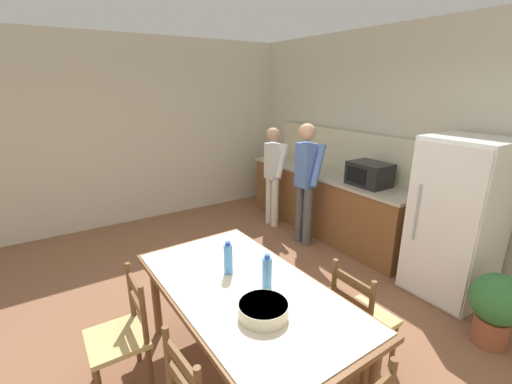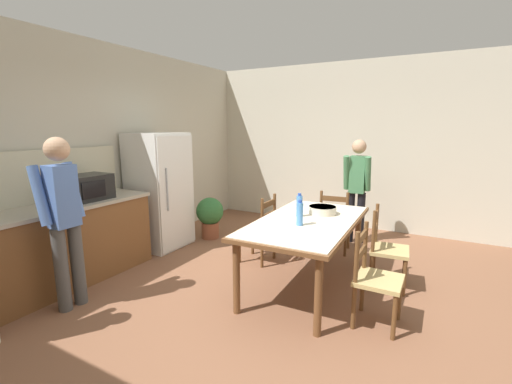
{
  "view_description": "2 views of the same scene",
  "coord_description": "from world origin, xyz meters",
  "px_view_note": "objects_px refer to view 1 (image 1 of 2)",
  "views": [
    {
      "loc": [
        2.37,
        -1.32,
        2.2
      ],
      "look_at": [
        -0.14,
        0.3,
        1.24
      ],
      "focal_mm": 24.0,
      "sensor_mm": 36.0,
      "label": 1
    },
    {
      "loc": [
        -2.93,
        -1.48,
        1.8
      ],
      "look_at": [
        0.17,
        0.23,
        1.11
      ],
      "focal_mm": 24.0,
      "sensor_mm": 36.0,
      "label": 2
    }
  ],
  "objects_px": {
    "refrigerator": "(456,220)",
    "chair_side_near_left": "(122,336)",
    "chair_side_far_right": "(360,318)",
    "bottle_near_centre": "(228,259)",
    "serving_bowl": "(263,309)",
    "person_at_sink": "(273,172)",
    "microwave": "(369,174)",
    "bottle_off_centre": "(267,273)",
    "person_at_counter": "(306,178)",
    "potted_plant": "(497,305)",
    "dining_table": "(245,297)"
  },
  "relations": [
    {
      "from": "person_at_counter",
      "to": "person_at_sink",
      "type": "bearing_deg",
      "value": 88.61
    },
    {
      "from": "bottle_near_centre",
      "to": "potted_plant",
      "type": "relative_size",
      "value": 0.4
    },
    {
      "from": "chair_side_far_right",
      "to": "person_at_sink",
      "type": "bearing_deg",
      "value": -22.12
    },
    {
      "from": "refrigerator",
      "to": "serving_bowl",
      "type": "height_order",
      "value": "refrigerator"
    },
    {
      "from": "chair_side_near_left",
      "to": "person_at_counter",
      "type": "bearing_deg",
      "value": 113.06
    },
    {
      "from": "serving_bowl",
      "to": "potted_plant",
      "type": "height_order",
      "value": "serving_bowl"
    },
    {
      "from": "person_at_counter",
      "to": "potted_plant",
      "type": "height_order",
      "value": "person_at_counter"
    },
    {
      "from": "microwave",
      "to": "bottle_near_centre",
      "type": "relative_size",
      "value": 1.85
    },
    {
      "from": "bottle_off_centre",
      "to": "potted_plant",
      "type": "xyz_separation_m",
      "value": [
        0.79,
        1.85,
        -0.52
      ]
    },
    {
      "from": "bottle_near_centre",
      "to": "serving_bowl",
      "type": "distance_m",
      "value": 0.58
    },
    {
      "from": "chair_side_far_right",
      "to": "chair_side_near_left",
      "type": "distance_m",
      "value": 1.81
    },
    {
      "from": "bottle_near_centre",
      "to": "chair_side_near_left",
      "type": "relative_size",
      "value": 0.3
    },
    {
      "from": "serving_bowl",
      "to": "person_at_counter",
      "type": "height_order",
      "value": "person_at_counter"
    },
    {
      "from": "bottle_near_centre",
      "to": "dining_table",
      "type": "bearing_deg",
      "value": 1.63
    },
    {
      "from": "dining_table",
      "to": "person_at_sink",
      "type": "xyz_separation_m",
      "value": [
        -2.35,
        1.93,
        0.17
      ]
    },
    {
      "from": "chair_side_near_left",
      "to": "potted_plant",
      "type": "bearing_deg",
      "value": 65.35
    },
    {
      "from": "bottle_off_centre",
      "to": "chair_side_near_left",
      "type": "xyz_separation_m",
      "value": [
        -0.5,
        -0.94,
        -0.47
      ]
    },
    {
      "from": "bottle_off_centre",
      "to": "microwave",
      "type": "bearing_deg",
      "value": 113.91
    },
    {
      "from": "microwave",
      "to": "chair_side_near_left",
      "type": "relative_size",
      "value": 0.55
    },
    {
      "from": "microwave",
      "to": "person_at_counter",
      "type": "height_order",
      "value": "person_at_counter"
    },
    {
      "from": "refrigerator",
      "to": "person_at_counter",
      "type": "xyz_separation_m",
      "value": [
        -1.79,
        -0.5,
        0.1
      ]
    },
    {
      "from": "dining_table",
      "to": "bottle_off_centre",
      "type": "bearing_deg",
      "value": 54.66
    },
    {
      "from": "chair_side_near_left",
      "to": "person_at_counter",
      "type": "height_order",
      "value": "person_at_counter"
    },
    {
      "from": "refrigerator",
      "to": "person_at_sink",
      "type": "distance_m",
      "value": 2.62
    },
    {
      "from": "bottle_off_centre",
      "to": "person_at_sink",
      "type": "height_order",
      "value": "person_at_sink"
    },
    {
      "from": "dining_table",
      "to": "chair_side_near_left",
      "type": "height_order",
      "value": "chair_side_near_left"
    },
    {
      "from": "microwave",
      "to": "refrigerator",
      "type": "bearing_deg",
      "value": -0.94
    },
    {
      "from": "microwave",
      "to": "serving_bowl",
      "type": "distance_m",
      "value": 2.8
    },
    {
      "from": "serving_bowl",
      "to": "potted_plant",
      "type": "xyz_separation_m",
      "value": [
        0.54,
        2.04,
        -0.45
      ]
    },
    {
      "from": "person_at_sink",
      "to": "potted_plant",
      "type": "distance_m",
      "value": 3.26
    },
    {
      "from": "bottle_near_centre",
      "to": "bottle_off_centre",
      "type": "xyz_separation_m",
      "value": [
        0.33,
        0.14,
        0.0
      ]
    },
    {
      "from": "chair_side_far_right",
      "to": "refrigerator",
      "type": "bearing_deg",
      "value": -83.77
    },
    {
      "from": "microwave",
      "to": "person_at_sink",
      "type": "height_order",
      "value": "person_at_sink"
    },
    {
      "from": "bottle_near_centre",
      "to": "person_at_counter",
      "type": "height_order",
      "value": "person_at_counter"
    },
    {
      "from": "microwave",
      "to": "chair_side_near_left",
      "type": "bearing_deg",
      "value": -80.82
    },
    {
      "from": "microwave",
      "to": "serving_bowl",
      "type": "relative_size",
      "value": 1.56
    },
    {
      "from": "bottle_near_centre",
      "to": "potted_plant",
      "type": "xyz_separation_m",
      "value": [
        1.11,
        1.98,
        -0.52
      ]
    },
    {
      "from": "dining_table",
      "to": "serving_bowl",
      "type": "height_order",
      "value": "serving_bowl"
    },
    {
      "from": "refrigerator",
      "to": "chair_side_near_left",
      "type": "relative_size",
      "value": 1.87
    },
    {
      "from": "microwave",
      "to": "person_at_sink",
      "type": "xyz_separation_m",
      "value": [
        -1.42,
        -0.5,
        -0.2
      ]
    },
    {
      "from": "chair_side_near_left",
      "to": "person_at_counter",
      "type": "relative_size",
      "value": 0.54
    },
    {
      "from": "bottle_near_centre",
      "to": "chair_side_far_right",
      "type": "bearing_deg",
      "value": 51.83
    },
    {
      "from": "serving_bowl",
      "to": "person_at_sink",
      "type": "distance_m",
      "value": 3.34
    },
    {
      "from": "chair_side_far_right",
      "to": "dining_table",
      "type": "bearing_deg",
      "value": 63.42
    },
    {
      "from": "bottle_near_centre",
      "to": "refrigerator",
      "type": "bearing_deg",
      "value": 79.07
    },
    {
      "from": "person_at_sink",
      "to": "person_at_counter",
      "type": "relative_size",
      "value": 0.92
    },
    {
      "from": "microwave",
      "to": "potted_plant",
      "type": "bearing_deg",
      "value": -13.94
    },
    {
      "from": "refrigerator",
      "to": "person_at_counter",
      "type": "height_order",
      "value": "refrigerator"
    },
    {
      "from": "microwave",
      "to": "serving_bowl",
      "type": "height_order",
      "value": "microwave"
    },
    {
      "from": "bottle_near_centre",
      "to": "serving_bowl",
      "type": "relative_size",
      "value": 0.84
    }
  ]
}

